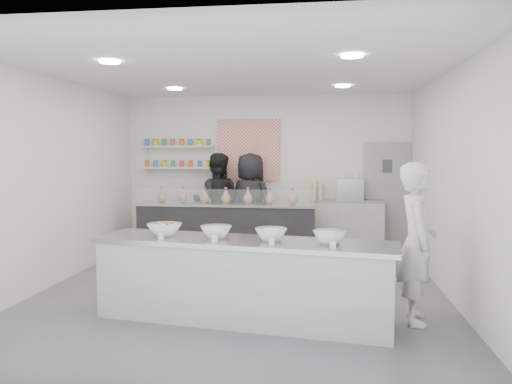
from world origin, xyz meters
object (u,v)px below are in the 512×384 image
at_px(espresso_machine, 350,189).
at_px(staff_left, 217,203).
at_px(prep_counter, 243,280).
at_px(woman_prep, 417,243).
at_px(espresso_ledge, 346,227).
at_px(staff_right, 250,203).
at_px(back_bar, 226,231).

distance_m(espresso_machine, staff_left, 2.53).
relative_size(prep_counter, woman_prep, 1.90).
bearing_deg(espresso_machine, espresso_ledge, 180.00).
bearing_deg(espresso_machine, prep_counter, -109.41).
height_order(prep_counter, staff_right, staff_right).
xyz_separation_m(espresso_ledge, staff_left, (-2.46, -0.18, 0.43)).
bearing_deg(woman_prep, espresso_machine, 10.26).
bearing_deg(staff_right, back_bar, 79.03).
relative_size(back_bar, espresso_machine, 6.47).
distance_m(back_bar, woman_prep, 4.13).
distance_m(back_bar, espresso_ledge, 2.28).
bearing_deg(woman_prep, staff_left, 42.58).
height_order(espresso_ledge, staff_left, staff_left).
bearing_deg(staff_right, staff_left, 24.44).
relative_size(prep_counter, staff_left, 1.82).
height_order(prep_counter, espresso_ledge, espresso_ledge).
xyz_separation_m(espresso_ledge, woman_prep, (0.60, -3.73, 0.39)).
distance_m(back_bar, staff_right, 0.78).
relative_size(espresso_machine, staff_right, 0.26).
bearing_deg(espresso_machine, staff_left, -175.89).
height_order(espresso_machine, staff_right, staff_right).
relative_size(staff_left, staff_right, 1.00).
distance_m(espresso_machine, woman_prep, 3.78).
xyz_separation_m(prep_counter, espresso_machine, (1.39, 3.95, 0.75)).
bearing_deg(woman_prep, espresso_ledge, 11.01).
relative_size(woman_prep, staff_right, 0.96).
bearing_deg(prep_counter, espresso_machine, 78.61).
height_order(back_bar, staff_left, staff_left).
height_order(woman_prep, staff_right, staff_right).
bearing_deg(prep_counter, espresso_ledge, 79.26).
bearing_deg(staff_left, staff_right, 173.67).
distance_m(prep_counter, back_bar, 3.36).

